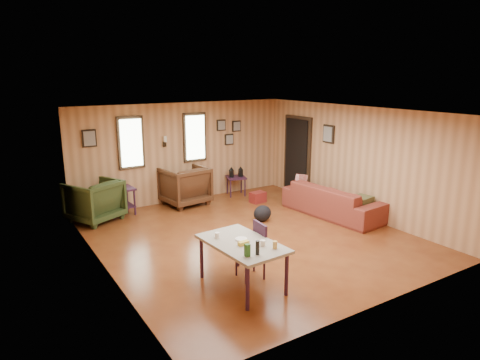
% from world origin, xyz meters
% --- Properties ---
extents(room, '(5.54, 6.04, 2.44)m').
position_xyz_m(room, '(0.17, 0.27, 1.21)').
color(room, brown).
rests_on(room, ground).
extents(sofa, '(0.90, 2.39, 0.91)m').
position_xyz_m(sofa, '(2.27, 0.14, 0.46)').
color(sofa, maroon).
rests_on(sofa, ground).
extents(recliner_brown, '(1.10, 1.05, 1.02)m').
position_xyz_m(recliner_brown, '(-0.16, 2.65, 0.51)').
color(recliner_brown, '#442614').
rests_on(recliner_brown, ground).
extents(recliner_green, '(1.25, 1.22, 0.98)m').
position_xyz_m(recliner_green, '(-2.30, 2.56, 0.49)').
color(recliner_green, '#2D3C1B').
rests_on(recliner_green, ground).
extents(end_table, '(0.63, 0.58, 0.75)m').
position_xyz_m(end_table, '(-1.71, 2.69, 0.42)').
color(end_table, '#361831').
rests_on(end_table, ground).
extents(side_table, '(0.59, 0.59, 0.75)m').
position_xyz_m(side_table, '(1.30, 2.67, 0.51)').
color(side_table, '#361831').
rests_on(side_table, ground).
extents(cooler, '(0.38, 0.29, 0.26)m').
position_xyz_m(cooler, '(1.41, 1.83, 0.13)').
color(cooler, maroon).
rests_on(cooler, ground).
extents(backpack, '(0.49, 0.44, 0.35)m').
position_xyz_m(backpack, '(0.71, 0.64, 0.17)').
color(backpack, black).
rests_on(backpack, ground).
extents(sofa_pillows, '(0.73, 1.91, 0.39)m').
position_xyz_m(sofa_pillows, '(2.31, 0.23, 0.51)').
color(sofa_pillows, '#4D4E2C').
rests_on(sofa_pillows, sofa).
extents(dining_table, '(0.90, 1.40, 0.89)m').
position_xyz_m(dining_table, '(-1.19, -1.57, 0.63)').
color(dining_table, gray).
rests_on(dining_table, ground).
extents(dining_chair, '(0.42, 0.42, 0.86)m').
position_xyz_m(dining_chair, '(-0.88, -1.40, 0.48)').
color(dining_chair, '#2D3C1B').
rests_on(dining_chair, ground).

